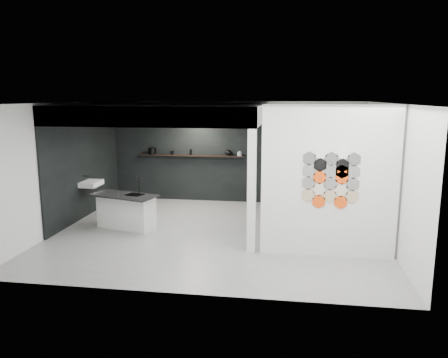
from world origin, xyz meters
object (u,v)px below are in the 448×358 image
bottle_dark (191,152)px  kettle (229,153)px  glass_bowl (240,154)px  partition_panel (329,182)px  utensil_cup (172,153)px  stockpot (152,151)px  glass_vase (240,154)px  wall_basin (91,184)px  kitchen_island (126,211)px

bottle_dark → kettle: bearing=0.0°
glass_bowl → partition_panel: bearing=-61.8°
kettle → utensil_cup: 1.61m
stockpot → glass_bowl: stockpot is taller
partition_panel → glass_bowl: 4.39m
glass_bowl → kettle: bearing=180.0°
glass_bowl → bottle_dark: (-1.37, 0.00, 0.03)m
partition_panel → kettle: (-2.38, 3.87, -0.00)m
partition_panel → utensil_cup: 5.55m
stockpot → utensil_cup: 0.58m
glass_vase → utensil_cup: bearing=180.0°
partition_panel → bottle_dark: partition_panel is taller
stockpot → bottle_dark: bearing=0.0°
wall_basin → kettle: kettle is taller
kettle → utensil_cup: bearing=156.3°
glass_vase → utensil_cup: glass_vase is taller
stockpot → glass_vase: stockpot is taller
glass_bowl → utensil_cup: bearing=180.0°
wall_basin → bottle_dark: 2.94m
stockpot → glass_bowl: (2.49, 0.00, -0.04)m
kettle → utensil_cup: size_ratio=1.81×
bottle_dark → glass_vase: bearing=0.0°
wall_basin → glass_vase: size_ratio=4.77×
stockpot → glass_vase: bearing=0.0°
kitchen_island → bottle_dark: bearing=89.0°
kettle → glass_vase: (0.31, 0.00, -0.02)m
partition_panel → glass_bowl: partition_panel is taller
wall_basin → stockpot: stockpot is taller
glass_vase → stockpot: bearing=180.0°
partition_panel → kettle: partition_panel is taller
wall_basin → bottle_dark: size_ratio=3.89×
kitchen_island → stockpot: stockpot is taller
kettle → bottle_dark: kettle is taller
stockpot → utensil_cup: (0.58, 0.00, -0.04)m
kitchen_island → utensil_cup: utensil_cup is taller
wall_basin → kitchen_island: bearing=-31.6°
glass_bowl → bottle_dark: size_ratio=0.83×
partition_panel → glass_vase: partition_panel is taller
partition_panel → glass_bowl: bearing=118.2°
stockpot → glass_bowl: size_ratio=1.72×
wall_basin → glass_vase: 4.01m
stockpot → bottle_dark: size_ratio=1.43×
glass_bowl → bottle_dark: bottle_dark is taller
kitchen_island → stockpot: size_ratio=7.26×
glass_bowl → glass_vase: glass_vase is taller
partition_panel → glass_vase: (-2.08, 3.87, -0.02)m
partition_panel → stockpot: size_ratio=12.70×
kitchen_island → bottle_dark: 3.07m
stockpot → glass_bowl: bearing=0.0°
wall_basin → kettle: (3.08, 2.07, 0.55)m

